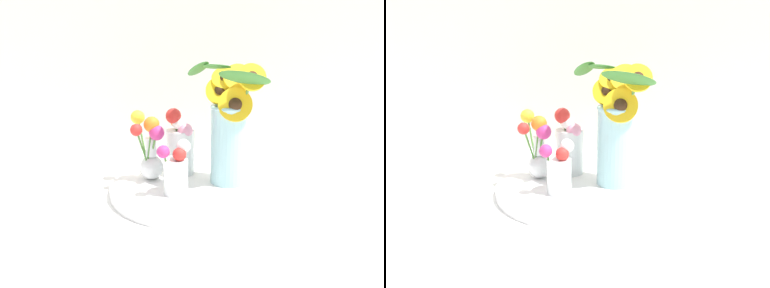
# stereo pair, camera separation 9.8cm
# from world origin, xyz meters

# --- Properties ---
(ground_plane) EXTENTS (6.00, 6.00, 0.00)m
(ground_plane) POSITION_xyz_m (0.00, 0.00, 0.00)
(ground_plane) COLOR white
(serving_tray) EXTENTS (0.44, 0.44, 0.02)m
(serving_tray) POSITION_xyz_m (0.04, 0.03, 0.01)
(serving_tray) COLOR white
(serving_tray) RESTS_ON ground_plane
(mason_jar_sunflowers) EXTENTS (0.22, 0.18, 0.34)m
(mason_jar_sunflowers) POSITION_xyz_m (0.14, 0.04, 0.17)
(mason_jar_sunflowers) COLOR #9ED1D6
(mason_jar_sunflowers) RESTS_ON serving_tray
(vase_small_center) EXTENTS (0.08, 0.07, 0.14)m
(vase_small_center) POSITION_xyz_m (0.00, -0.04, 0.09)
(vase_small_center) COLOR white
(vase_small_center) RESTS_ON serving_tray
(vase_bulb_right) EXTENTS (0.10, 0.11, 0.19)m
(vase_bulb_right) POSITION_xyz_m (-0.08, 0.06, 0.11)
(vase_bulb_right) COLOR white
(vase_bulb_right) RESTS_ON serving_tray
(vase_small_back) EXTENTS (0.08, 0.08, 0.19)m
(vase_small_back) POSITION_xyz_m (0.00, 0.11, 0.11)
(vase_small_back) COLOR white
(vase_small_back) RESTS_ON serving_tray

